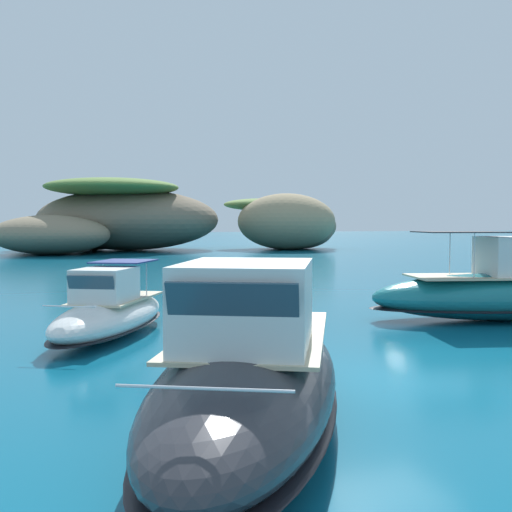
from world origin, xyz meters
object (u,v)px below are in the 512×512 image
(islet_large, at_px, (108,220))
(motorboat_teal, at_px, (509,292))
(motorboat_charcoal, at_px, (250,374))
(islet_small, at_px, (288,223))
(motorboat_white, at_px, (110,313))

(islet_large, xyz_separation_m, motorboat_teal, (7.80, -58.47, -2.64))
(motorboat_charcoal, relative_size, motorboat_teal, 0.94)
(islet_small, xyz_separation_m, motorboat_charcoal, (-26.54, -64.50, -2.43))
(islet_large, bearing_deg, islet_small, -4.87)
(islet_small, height_order, motorboat_charcoal, islet_small)
(motorboat_white, relative_size, motorboat_charcoal, 0.74)
(islet_small, relative_size, motorboat_teal, 1.80)
(motorboat_white, bearing_deg, motorboat_teal, -5.23)
(islet_large, xyz_separation_m, motorboat_white, (-5.56, -57.24, -2.91))
(islet_large, bearing_deg, motorboat_charcoal, -93.67)
(islet_small, distance_m, motorboat_teal, 58.44)
(islet_large, height_order, motorboat_white, islet_large)
(motorboat_teal, bearing_deg, islet_small, 75.64)
(islet_small, distance_m, motorboat_charcoal, 69.79)
(islet_large, bearing_deg, motorboat_white, -95.55)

